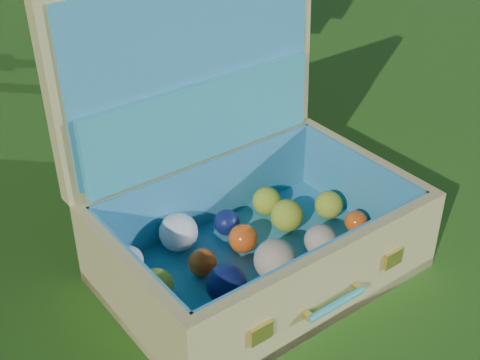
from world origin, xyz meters
name	(u,v)px	position (x,y,z in m)	size (l,w,h in m)	color
ground	(243,301)	(0.00, 0.00, 0.00)	(60.00, 60.00, 0.00)	#215114
suitcase	(236,191)	(0.07, 0.15, 0.19)	(0.75, 0.60, 0.66)	#CCBB6E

